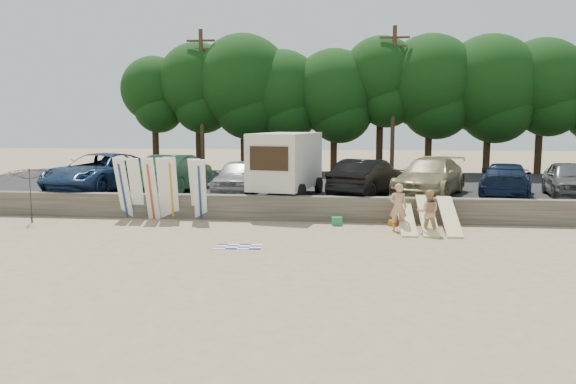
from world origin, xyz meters
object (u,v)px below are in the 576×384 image
(beachgoer_a, at_px, (398,207))
(cooler, at_px, (337,221))
(car_5, at_px, (506,180))
(car_2, at_px, (238,176))
(car_1, at_px, (176,173))
(car_0, at_px, (100,172))
(box_trailer, at_px, (286,161))
(beach_umbrella, at_px, (31,195))
(car_3, at_px, (367,178))
(car_4, at_px, (430,177))
(beachgoer_b, at_px, (428,212))
(car_6, at_px, (570,179))

(beachgoer_a, height_order, cooler, beachgoer_a)
(car_5, bearing_deg, car_2, 16.63)
(car_1, xyz_separation_m, car_5, (14.89, -0.07, -0.13))
(car_0, relative_size, car_1, 1.21)
(box_trailer, bearing_deg, beach_umbrella, -146.35)
(car_5, xyz_separation_m, beach_umbrella, (-19.17, -4.86, -0.32))
(car_3, bearing_deg, car_4, -147.71)
(box_trailer, bearing_deg, car_0, -174.37)
(cooler, bearing_deg, car_4, 36.90)
(beachgoer_b, distance_m, cooler, 3.59)
(car_2, relative_size, beach_umbrella, 1.81)
(car_0, distance_m, car_2, 6.73)
(car_3, xyz_separation_m, car_5, (6.03, 0.51, -0.08))
(car_1, relative_size, beachgoer_b, 3.30)
(car_6, xyz_separation_m, beach_umbrella, (-21.86, -4.89, -0.36))
(beachgoer_b, bearing_deg, beachgoer_a, -25.21)
(box_trailer, height_order, cooler, box_trailer)
(car_1, bearing_deg, beachgoer_b, 158.01)
(car_1, relative_size, car_5, 1.04)
(car_5, xyz_separation_m, cooler, (-7.24, -4.00, -1.28))
(car_0, xyz_separation_m, beachgoer_b, (14.57, -5.39, -0.78))
(car_1, height_order, car_6, car_1)
(box_trailer, relative_size, car_5, 0.92)
(car_6, xyz_separation_m, cooler, (-9.92, -4.03, -1.32))
(car_4, relative_size, cooler, 15.01)
(beachgoer_b, relative_size, cooler, 4.21)
(car_0, distance_m, beachgoer_a, 14.43)
(car_3, relative_size, beachgoer_b, 3.10)
(car_1, bearing_deg, car_3, -178.98)
(car_1, bearing_deg, box_trailer, 174.43)
(car_1, xyz_separation_m, cooler, (7.65, -4.07, -1.41))
(car_0, height_order, beachgoer_b, car_0)
(car_2, bearing_deg, box_trailer, -16.60)
(car_6, bearing_deg, car_5, -169.02)
(beach_umbrella, bearing_deg, beachgoer_b, -2.11)
(beach_umbrella, bearing_deg, box_trailer, 22.47)
(car_2, bearing_deg, cooler, -38.88)
(beachgoer_b, xyz_separation_m, beach_umbrella, (-15.17, 0.56, 0.32))
(box_trailer, height_order, car_4, box_trailer)
(box_trailer, relative_size, car_0, 0.74)
(beachgoer_a, bearing_deg, box_trailer, -39.22)
(car_0, height_order, car_1, car_0)
(car_0, relative_size, beach_umbrella, 2.55)
(car_1, distance_m, car_5, 14.89)
(beachgoer_b, bearing_deg, car_1, -23.72)
(car_4, relative_size, car_5, 1.12)
(car_1, xyz_separation_m, beachgoer_a, (9.89, -4.95, -0.69))
(car_3, xyz_separation_m, beachgoer_b, (2.03, -4.91, -0.72))
(beachgoer_a, xyz_separation_m, beach_umbrella, (-14.17, 0.02, 0.24))
(car_5, bearing_deg, car_3, 20.52)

